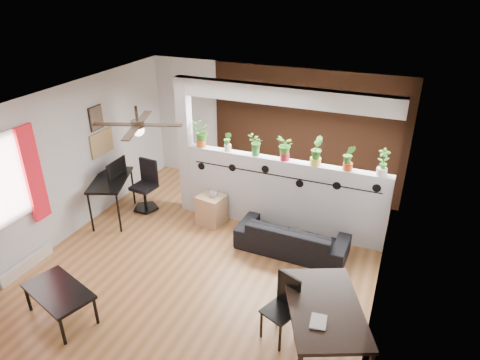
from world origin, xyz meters
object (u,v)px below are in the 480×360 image
at_px(sofa, 292,238).
at_px(cup, 213,194).
at_px(potted_plant_6, 383,161).
at_px(office_chair, 146,189).
at_px(potted_plant_5, 349,157).
at_px(potted_plant_4, 316,150).
at_px(potted_plant_1, 228,141).
at_px(computer_desk, 111,183).
at_px(folding_chair, 284,302).
at_px(ceiling_fan, 138,126).
at_px(potted_plant_2, 256,144).
at_px(potted_plant_0, 201,134).
at_px(dining_table, 324,311).
at_px(coffee_table, 58,293).
at_px(cube_shelf, 211,209).
at_px(potted_plant_3, 285,147).

distance_m(sofa, cup, 1.64).
xyz_separation_m(potted_plant_6, office_chair, (-4.23, -0.34, -1.15)).
bearing_deg(potted_plant_5, potted_plant_4, 180.00).
bearing_deg(potted_plant_1, cup, -113.12).
xyz_separation_m(sofa, cup, (-1.57, 0.29, 0.36)).
bearing_deg(computer_desk, cup, 15.36).
bearing_deg(potted_plant_4, folding_chair, -84.07).
distance_m(ceiling_fan, cup, 2.28).
relative_size(potted_plant_5, folding_chair, 0.47).
bearing_deg(sofa, potted_plant_2, -33.17).
distance_m(potted_plant_5, potted_plant_6, 0.53).
bearing_deg(potted_plant_2, cup, -153.16).
height_order(potted_plant_0, computer_desk, potted_plant_0).
bearing_deg(potted_plant_0, potted_plant_5, 0.00).
bearing_deg(potted_plant_1, office_chair, -168.05).
distance_m(sofa, computer_desk, 3.46).
xyz_separation_m(potted_plant_2, potted_plant_4, (1.05, 0.00, 0.06)).
height_order(potted_plant_4, dining_table, potted_plant_4).
height_order(cup, dining_table, dining_table).
xyz_separation_m(potted_plant_4, coffee_table, (-2.60, -3.28, -1.19)).
bearing_deg(cube_shelf, potted_plant_0, 144.28).
bearing_deg(coffee_table, potted_plant_4, 51.66).
distance_m(potted_plant_4, dining_table, 2.82).
bearing_deg(ceiling_fan, potted_plant_0, 89.36).
bearing_deg(sofa, office_chair, -3.69).
bearing_deg(computer_desk, coffee_table, -68.04).
distance_m(sofa, coffee_table, 3.61).
bearing_deg(computer_desk, ceiling_fan, -33.27).
height_order(potted_plant_3, potted_plant_4, potted_plant_4).
height_order(potted_plant_0, cube_shelf, potted_plant_0).
bearing_deg(coffee_table, dining_table, 12.29).
relative_size(ceiling_fan, cube_shelf, 2.13).
height_order(potted_plant_5, sofa, potted_plant_5).
relative_size(sofa, dining_table, 1.10).
bearing_deg(potted_plant_6, sofa, -152.49).
height_order(potted_plant_0, potted_plant_1, potted_plant_0).
bearing_deg(office_chair, cube_shelf, -0.08).
relative_size(potted_plant_6, cube_shelf, 0.80).
distance_m(ceiling_fan, dining_table, 3.42).
bearing_deg(coffee_table, sofa, 47.38).
bearing_deg(ceiling_fan, cup, 74.62).
bearing_deg(sofa, potted_plant_1, -22.00).
relative_size(potted_plant_2, potted_plant_3, 0.86).
bearing_deg(computer_desk, potted_plant_6, 10.39).
distance_m(potted_plant_4, folding_chair, 2.68).
xyz_separation_m(potted_plant_2, cup, (-0.67, -0.34, -0.94)).
height_order(cube_shelf, coffee_table, cube_shelf).
height_order(potted_plant_4, cube_shelf, potted_plant_4).
xyz_separation_m(potted_plant_0, potted_plant_1, (0.53, 0.00, -0.05)).
relative_size(potted_plant_4, folding_chair, 0.54).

